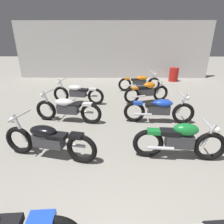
{
  "coord_description": "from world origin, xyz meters",
  "views": [
    {
      "loc": [
        0.05,
        -0.36,
        2.43
      ],
      "look_at": [
        0.0,
        4.36,
        0.55
      ],
      "focal_mm": 28.86,
      "sensor_mm": 36.0,
      "label": 1
    }
  ],
  "objects_px": {
    "motorcycle_left_row_3": "(78,93)",
    "motorcycle_right_row_2": "(159,109)",
    "motorcycle_left_row_1": "(48,140)",
    "motorcycle_right_row_1": "(180,140)",
    "motorcycle_right_row_4": "(140,82)",
    "oil_drum": "(174,74)",
    "motorcycle_right_row_3": "(147,92)",
    "motorcycle_left_row_2": "(67,108)"
  },
  "relations": [
    {
      "from": "motorcycle_right_row_1",
      "to": "motorcycle_right_row_2",
      "type": "distance_m",
      "value": 1.86
    },
    {
      "from": "motorcycle_left_row_3",
      "to": "motorcycle_right_row_2",
      "type": "height_order",
      "value": "same"
    },
    {
      "from": "motorcycle_left_row_1",
      "to": "motorcycle_right_row_1",
      "type": "xyz_separation_m",
      "value": [
        2.82,
        0.0,
        0.01
      ]
    },
    {
      "from": "motorcycle_left_row_3",
      "to": "motorcycle_right_row_2",
      "type": "xyz_separation_m",
      "value": [
        2.88,
        -1.86,
        0.0
      ]
    },
    {
      "from": "motorcycle_left_row_1",
      "to": "oil_drum",
      "type": "distance_m",
      "value": 9.64
    },
    {
      "from": "motorcycle_right_row_2",
      "to": "oil_drum",
      "type": "bearing_deg",
      "value": 69.25
    },
    {
      "from": "motorcycle_left_row_2",
      "to": "motorcycle_right_row_2",
      "type": "height_order",
      "value": "same"
    },
    {
      "from": "motorcycle_left_row_2",
      "to": "motorcycle_right_row_1",
      "type": "xyz_separation_m",
      "value": [
        2.86,
        -1.9,
        0.01
      ]
    },
    {
      "from": "motorcycle_left_row_1",
      "to": "motorcycle_left_row_3",
      "type": "height_order",
      "value": "same"
    },
    {
      "from": "oil_drum",
      "to": "motorcycle_right_row_2",
      "type": "bearing_deg",
      "value": -110.75
    },
    {
      "from": "motorcycle_right_row_2",
      "to": "motorcycle_right_row_3",
      "type": "distance_m",
      "value": 2.04
    },
    {
      "from": "motorcycle_left_row_1",
      "to": "motorcycle_right_row_2",
      "type": "height_order",
      "value": "same"
    },
    {
      "from": "motorcycle_right_row_1",
      "to": "motorcycle_right_row_4",
      "type": "bearing_deg",
      "value": 90.89
    },
    {
      "from": "motorcycle_right_row_1",
      "to": "motorcycle_left_row_3",
      "type": "bearing_deg",
      "value": 127.77
    },
    {
      "from": "motorcycle_right_row_2",
      "to": "motorcycle_right_row_3",
      "type": "height_order",
      "value": "motorcycle_right_row_2"
    },
    {
      "from": "motorcycle_left_row_3",
      "to": "motorcycle_right_row_1",
      "type": "distance_m",
      "value": 4.71
    },
    {
      "from": "motorcycle_left_row_3",
      "to": "oil_drum",
      "type": "distance_m",
      "value": 6.85
    },
    {
      "from": "motorcycle_right_row_1",
      "to": "motorcycle_right_row_3",
      "type": "bearing_deg",
      "value": 90.52
    },
    {
      "from": "motorcycle_right_row_2",
      "to": "oil_drum",
      "type": "distance_m",
      "value": 6.69
    },
    {
      "from": "motorcycle_left_row_3",
      "to": "motorcycle_right_row_3",
      "type": "distance_m",
      "value": 2.86
    },
    {
      "from": "motorcycle_left_row_1",
      "to": "motorcycle_right_row_3",
      "type": "distance_m",
      "value": 4.79
    },
    {
      "from": "oil_drum",
      "to": "motorcycle_left_row_2",
      "type": "bearing_deg",
      "value": -130.05
    },
    {
      "from": "motorcycle_left_row_3",
      "to": "motorcycle_right_row_2",
      "type": "relative_size",
      "value": 0.99
    },
    {
      "from": "motorcycle_left_row_2",
      "to": "oil_drum",
      "type": "bearing_deg",
      "value": 49.95
    },
    {
      "from": "motorcycle_right_row_1",
      "to": "oil_drum",
      "type": "distance_m",
      "value": 8.46
    },
    {
      "from": "motorcycle_right_row_3",
      "to": "motorcycle_right_row_4",
      "type": "relative_size",
      "value": 0.89
    },
    {
      "from": "motorcycle_right_row_3",
      "to": "motorcycle_right_row_4",
      "type": "height_order",
      "value": "motorcycle_right_row_4"
    },
    {
      "from": "motorcycle_right_row_2",
      "to": "motorcycle_right_row_4",
      "type": "relative_size",
      "value": 1.0
    },
    {
      "from": "motorcycle_left_row_2",
      "to": "motorcycle_right_row_1",
      "type": "distance_m",
      "value": 3.43
    },
    {
      "from": "motorcycle_right_row_1",
      "to": "oil_drum",
      "type": "bearing_deg",
      "value": 73.73
    },
    {
      "from": "motorcycle_right_row_1",
      "to": "motorcycle_right_row_4",
      "type": "relative_size",
      "value": 0.91
    },
    {
      "from": "motorcycle_left_row_2",
      "to": "oil_drum",
      "type": "xyz_separation_m",
      "value": [
        5.23,
        6.22,
        -0.03
      ]
    },
    {
      "from": "motorcycle_left_row_1",
      "to": "motorcycle_right_row_4",
      "type": "distance_m",
      "value": 6.38
    },
    {
      "from": "motorcycle_right_row_3",
      "to": "oil_drum",
      "type": "relative_size",
      "value": 2.27
    },
    {
      "from": "motorcycle_right_row_2",
      "to": "oil_drum",
      "type": "height_order",
      "value": "motorcycle_right_row_2"
    },
    {
      "from": "oil_drum",
      "to": "motorcycle_right_row_3",
      "type": "bearing_deg",
      "value": -119.68
    },
    {
      "from": "motorcycle_right_row_4",
      "to": "motorcycle_left_row_3",
      "type": "bearing_deg",
      "value": -143.83
    },
    {
      "from": "motorcycle_left_row_3",
      "to": "motorcycle_right_row_4",
      "type": "xyz_separation_m",
      "value": [
        2.8,
        2.04,
        0.0
      ]
    },
    {
      "from": "motorcycle_left_row_3",
      "to": "motorcycle_right_row_4",
      "type": "distance_m",
      "value": 3.46
    },
    {
      "from": "motorcycle_right_row_1",
      "to": "motorcycle_right_row_2",
      "type": "height_order",
      "value": "motorcycle_right_row_2"
    },
    {
      "from": "motorcycle_left_row_1",
      "to": "oil_drum",
      "type": "xyz_separation_m",
      "value": [
        5.19,
        8.13,
        -0.03
      ]
    },
    {
      "from": "motorcycle_right_row_4",
      "to": "motorcycle_right_row_3",
      "type": "bearing_deg",
      "value": -88.32
    }
  ]
}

